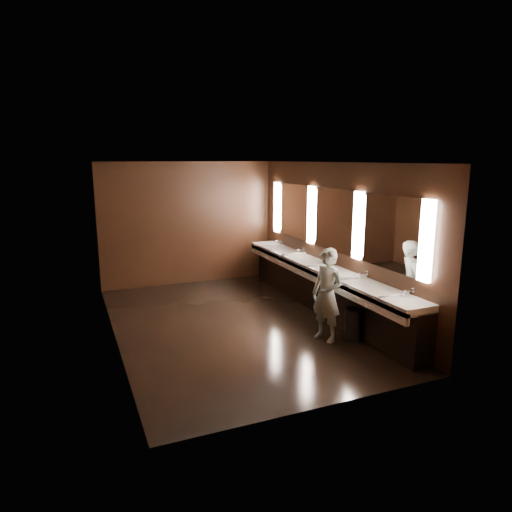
{
  "coord_description": "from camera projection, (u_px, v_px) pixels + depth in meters",
  "views": [
    {
      "loc": [
        -2.59,
        -7.19,
        2.87
      ],
      "look_at": [
        0.43,
        0.0,
        1.19
      ],
      "focal_mm": 32.0,
      "sensor_mm": 36.0,
      "label": 1
    }
  ],
  "objects": [
    {
      "name": "wall_back",
      "position": [
        188.0,
        224.0,
        10.47
      ],
      "size": [
        4.0,
        0.02,
        2.8
      ],
      "primitive_type": "cube",
      "color": "black",
      "rests_on": "floor"
    },
    {
      "name": "trash_bin",
      "position": [
        355.0,
        324.0,
        7.35
      ],
      "size": [
        0.42,
        0.42,
        0.51
      ],
      "primitive_type": "cylinder",
      "rotation": [
        0.0,
        0.0,
        0.36
      ],
      "color": "black",
      "rests_on": "floor"
    },
    {
      "name": "person",
      "position": [
        327.0,
        295.0,
        7.22
      ],
      "size": [
        0.53,
        0.64,
        1.5
      ],
      "primitive_type": "imported",
      "rotation": [
        0.0,
        0.0,
        -1.22
      ],
      "color": "#99CBE5",
      "rests_on": "floor"
    },
    {
      "name": "floor",
      "position": [
        234.0,
        324.0,
        8.06
      ],
      "size": [
        6.0,
        6.0,
        0.0
      ],
      "primitive_type": "plane",
      "color": "black",
      "rests_on": "ground"
    },
    {
      "name": "sink_counter",
      "position": [
        322.0,
        286.0,
        8.64
      ],
      "size": [
        0.55,
        5.4,
        1.01
      ],
      "color": "black",
      "rests_on": "floor"
    },
    {
      "name": "mirror_band",
      "position": [
        333.0,
        220.0,
        8.45
      ],
      "size": [
        0.06,
        5.03,
        1.15
      ],
      "color": "#FFE2D0",
      "rests_on": "wall_right"
    },
    {
      "name": "ceiling",
      "position": [
        232.0,
        162.0,
        7.48
      ],
      "size": [
        4.0,
        6.0,
        0.02
      ],
      "primitive_type": "cube",
      "color": "#2D2D2B",
      "rests_on": "wall_back"
    },
    {
      "name": "wall_right",
      "position": [
        333.0,
        238.0,
        8.53
      ],
      "size": [
        0.02,
        6.0,
        2.8
      ],
      "primitive_type": "cube",
      "color": "black",
      "rests_on": "floor"
    },
    {
      "name": "wall_front",
      "position": [
        325.0,
        293.0,
        5.07
      ],
      "size": [
        4.0,
        0.02,
        2.8
      ],
      "primitive_type": "cube",
      "color": "black",
      "rests_on": "floor"
    },
    {
      "name": "wall_left",
      "position": [
        111.0,
        256.0,
        7.01
      ],
      "size": [
        0.02,
        6.0,
        2.8
      ],
      "primitive_type": "cube",
      "color": "black",
      "rests_on": "floor"
    }
  ]
}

